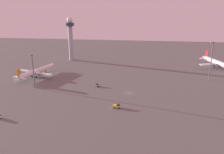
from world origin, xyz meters
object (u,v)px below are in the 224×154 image
object	(u,v)px
maintenance_van	(117,106)
apron_light_central	(33,69)
control_tower	(70,36)
airplane_near_gate	(35,72)
airplane_taxiway_distant	(219,63)
apron_light_west	(211,59)
pushback_tug	(97,85)

from	to	relation	value
maintenance_van	apron_light_central	world-z (taller)	apron_light_central
control_tower	apron_light_central	world-z (taller)	control_tower
control_tower	airplane_near_gate	bearing A→B (deg)	-103.26
airplane_taxiway_distant	apron_light_west	size ratio (longest dim) A/B	1.53
apron_light_west	apron_light_central	world-z (taller)	apron_light_west
pushback_tug	apron_light_central	size ratio (longest dim) A/B	0.14
control_tower	maintenance_van	bearing A→B (deg)	-62.37
airplane_near_gate	apron_light_central	size ratio (longest dim) A/B	1.68
control_tower	pushback_tug	size ratio (longest dim) A/B	12.18
apron_light_west	apron_light_central	xyz separation A→B (m)	(-124.47, -31.11, -2.90)
control_tower	apron_light_west	bearing A→B (deg)	-22.80
airplane_taxiway_distant	apron_light_central	xyz separation A→B (m)	(-141.34, -67.11, 9.29)
pushback_tug	maintenance_van	xyz separation A→B (m)	(17.49, -33.92, 0.11)
airplane_taxiway_distant	apron_light_central	bearing A→B (deg)	4.65
maintenance_van	apron_light_west	bearing A→B (deg)	125.39
control_tower	apron_light_west	distance (m)	131.41
airplane_near_gate	pushback_tug	xyz separation A→B (m)	(52.38, -16.82, -2.97)
control_tower	airplane_taxiway_distant	world-z (taller)	control_tower
airplane_taxiway_distant	airplane_near_gate	bearing A→B (deg)	-5.15
control_tower	airplane_taxiway_distant	size ratio (longest dim) A/B	0.93
maintenance_van	apron_light_central	distance (m)	66.49
apron_light_west	apron_light_central	distance (m)	128.33
apron_light_central	pushback_tug	bearing A→B (deg)	10.78
maintenance_van	apron_light_west	distance (m)	87.46
pushback_tug	apron_light_central	xyz separation A→B (m)	(-42.45, -8.08, 12.79)
airplane_near_gate	maintenance_van	distance (m)	86.40
airplane_near_gate	pushback_tug	size ratio (longest dim) A/B	11.67
pushback_tug	control_tower	bearing A→B (deg)	71.85
airplane_near_gate	pushback_tug	distance (m)	55.09
airplane_near_gate	maintenance_van	size ratio (longest dim) A/B	9.34
control_tower	airplane_near_gate	distance (m)	61.99
maintenance_van	pushback_tug	bearing A→B (deg)	-158.77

